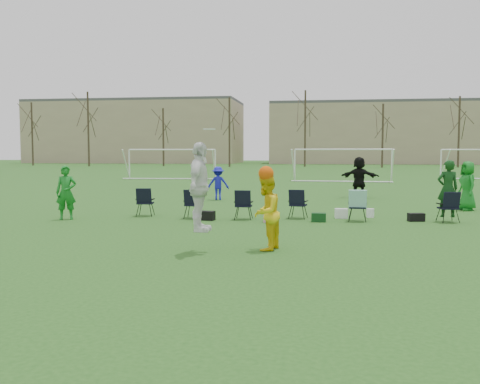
% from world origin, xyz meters
% --- Properties ---
extents(ground, '(260.00, 260.00, 0.00)m').
position_xyz_m(ground, '(0.00, 0.00, 0.00)').
color(ground, '#225019').
rests_on(ground, ground).
extents(fielder_green_near, '(0.74, 0.60, 1.77)m').
position_xyz_m(fielder_green_near, '(-5.85, 6.76, 0.88)').
color(fielder_green_near, '#157721').
rests_on(fielder_green_near, ground).
extents(fielder_blue, '(1.07, 0.72, 1.53)m').
position_xyz_m(fielder_blue, '(-2.31, 14.56, 0.77)').
color(fielder_blue, '#171AB2').
rests_on(fielder_blue, ground).
extents(fielder_green_far, '(0.80, 1.03, 1.86)m').
position_xyz_m(fielder_green_far, '(7.85, 11.63, 0.93)').
color(fielder_green_far, '#15761F').
rests_on(fielder_green_far, ground).
extents(fielder_black, '(1.93, 1.09, 1.98)m').
position_xyz_m(fielder_black, '(4.20, 16.63, 0.99)').
color(fielder_black, black).
rests_on(fielder_black, ground).
extents(center_contest, '(2.05, 1.60, 2.71)m').
position_xyz_m(center_contest, '(0.41, 1.98, 1.18)').
color(center_contest, white).
rests_on(center_contest, ground).
extents(sideline_setup, '(10.64, 2.00, 1.95)m').
position_xyz_m(sideline_setup, '(2.04, 7.90, 0.56)').
color(sideline_setup, '#103B14').
rests_on(sideline_setup, ground).
extents(goal_left, '(7.39, 0.76, 2.46)m').
position_xyz_m(goal_left, '(-10.00, 34.00, 1.92)').
color(goal_left, white).
rests_on(goal_left, ground).
extents(goal_mid, '(7.40, 0.63, 2.46)m').
position_xyz_m(goal_mid, '(4.00, 32.00, 1.92)').
color(goal_mid, white).
rests_on(goal_mid, ground).
extents(tree_line, '(110.28, 3.28, 11.40)m').
position_xyz_m(tree_line, '(0.24, 69.85, 5.09)').
color(tree_line, '#382B21').
rests_on(tree_line, ground).
extents(building_row, '(126.00, 16.00, 13.00)m').
position_xyz_m(building_row, '(6.73, 96.00, 5.99)').
color(building_row, tan).
rests_on(building_row, ground).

